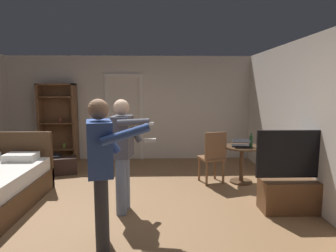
{
  "coord_description": "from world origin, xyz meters",
  "views": [
    {
      "loc": [
        0.72,
        -3.86,
        1.78
      ],
      "look_at": [
        0.84,
        0.19,
        1.25
      ],
      "focal_mm": 30.88,
      "sensor_mm": 36.0,
      "label": 1
    }
  ],
  "objects": [
    {
      "name": "ground_plane",
      "position": [
        0.0,
        0.0,
        0.0
      ],
      "size": [
        7.38,
        7.38,
        0.0
      ],
      "primitive_type": "plane",
      "color": "olive"
    },
    {
      "name": "wall_back",
      "position": [
        0.0,
        3.41,
        1.28
      ],
      "size": [
        6.21,
        0.12,
        2.57
      ],
      "primitive_type": "cube",
      "color": "silver",
      "rests_on": "ground_plane"
    },
    {
      "name": "wall_right",
      "position": [
        3.04,
        0.0,
        1.28
      ],
      "size": [
        0.12,
        6.95,
        2.57
      ],
      "primitive_type": "cube",
      "color": "silver",
      "rests_on": "ground_plane"
    },
    {
      "name": "doorway_frame",
      "position": [
        -0.15,
        3.33,
        1.22
      ],
      "size": [
        0.93,
        0.08,
        2.13
      ],
      "color": "white",
      "rests_on": "ground_plane"
    },
    {
      "name": "bookshelf",
      "position": [
        -1.73,
        3.19,
        1.02
      ],
      "size": [
        0.88,
        0.32,
        1.89
      ],
      "color": "brown",
      "rests_on": "ground_plane"
    },
    {
      "name": "tv_flatscreen",
      "position": [
        2.68,
        0.11,
        0.36
      ],
      "size": [
        1.18,
        0.4,
        1.2
      ],
      "color": "brown",
      "rests_on": "ground_plane"
    },
    {
      "name": "side_table",
      "position": [
        2.27,
        1.42,
        0.48
      ],
      "size": [
        0.7,
        0.7,
        0.7
      ],
      "color": "#4C331E",
      "rests_on": "ground_plane"
    },
    {
      "name": "laptop",
      "position": [
        2.23,
        1.38,
        0.75
      ],
      "size": [
        0.38,
        0.38,
        0.15
      ],
      "color": "black",
      "rests_on": "side_table"
    },
    {
      "name": "bottle_on_table",
      "position": [
        2.41,
        1.34,
        0.81
      ],
      "size": [
        0.06,
        0.06,
        0.26
      ],
      "color": "#264C22",
      "rests_on": "side_table"
    },
    {
      "name": "wooden_chair",
      "position": [
        1.72,
        1.37,
        0.54
      ],
      "size": [
        0.52,
        0.52,
        0.99
      ],
      "color": "brown",
      "rests_on": "ground_plane"
    },
    {
      "name": "person_blue_shirt",
      "position": [
        0.08,
        -0.74,
        0.97
      ],
      "size": [
        0.8,
        0.65,
        1.67
      ],
      "color": "#333338",
      "rests_on": "ground_plane"
    },
    {
      "name": "person_striped_shirt",
      "position": [
        0.2,
        0.18,
        0.93
      ],
      "size": [
        0.61,
        0.6,
        1.63
      ],
      "color": "slate",
      "rests_on": "ground_plane"
    },
    {
      "name": "suitcase_dark",
      "position": [
        -1.65,
        2.12,
        0.19
      ],
      "size": [
        0.64,
        0.48,
        0.38
      ],
      "primitive_type": "cube",
      "rotation": [
        0.0,
        0.0,
        0.26
      ],
      "color": "black",
      "rests_on": "ground_plane"
    },
    {
      "name": "suitcase_small",
      "position": [
        -1.32,
        2.08,
        0.17
      ],
      "size": [
        0.67,
        0.49,
        0.35
      ],
      "primitive_type": "cube",
      "rotation": [
        0.0,
        0.0,
        0.28
      ],
      "color": "black",
      "rests_on": "ground_plane"
    }
  ]
}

